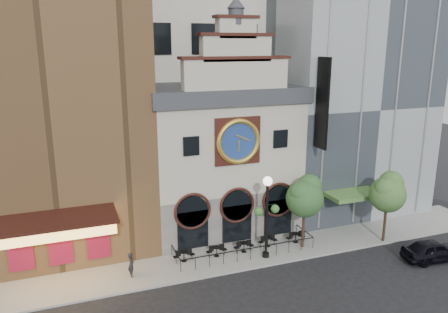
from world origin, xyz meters
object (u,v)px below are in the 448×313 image
bistro_1 (217,251)px  bistro_3 (268,241)px  pedestrian (131,265)px  lamppost (267,208)px  bistro_2 (244,246)px  bistro_4 (296,237)px  bistro_0 (184,255)px  car_right (434,250)px  tree_right (388,191)px  tree_left (305,195)px

bistro_1 → bistro_3: 4.31m
pedestrian → lamppost: (9.83, -0.66, 3.02)m
bistro_2 → bistro_3: size_ratio=1.00×
bistro_1 → bistro_4: (6.72, 0.04, 0.00)m
bistro_0 → lamppost: (5.91, -1.47, 3.42)m
car_right → pedestrian: size_ratio=2.72×
bistro_4 → pedestrian: 13.17m
bistro_4 → lamppost: size_ratio=0.25×
bistro_0 → bistro_2: (4.68, -0.17, 0.00)m
bistro_0 → bistro_3: bearing=0.5°
tree_right → lamppost: bearing=175.7°
bistro_2 → bistro_1: bearing=178.6°
bistro_0 → tree_left: (9.40, -0.89, 3.76)m
bistro_1 → lamppost: 5.01m
bistro_3 → bistro_4: 2.41m
lamppost → tree_left: 3.56m
tree_right → bistro_1: bearing=171.1°
bistro_3 → bistro_2: bearing=-174.1°
lamppost → bistro_1: bearing=154.6°
tree_left → lamppost: bearing=-170.7°
tree_left → tree_right: tree_left is taller
bistro_4 → lamppost: bearing=-157.1°
bistro_3 → bistro_4: same height
bistro_3 → pedestrian: size_ratio=0.92×
lamppost → tree_right: size_ratio=1.10×
bistro_1 → tree_right: tree_right is taller
bistro_1 → pedestrian: bearing=-173.8°
bistro_2 → bistro_4: bearing=1.2°
car_right → tree_right: (-1.33, 3.80, 3.53)m
bistro_1 → pedestrian: pedestrian is taller
car_right → tree_right: tree_right is taller
bistro_0 → bistro_3: (6.81, 0.05, 0.00)m
bistro_4 → tree_right: size_ratio=0.28×
bistro_0 → pedestrian: size_ratio=0.92×
bistro_1 → tree_left: 7.90m
tree_right → bistro_0: bearing=172.1°
car_right → lamppost: size_ratio=0.75×
car_right → pedestrian: (-21.33, 5.23, 0.21)m
car_right → tree_left: (-8.00, 5.14, 3.57)m
car_right → lamppost: (-11.50, 4.57, 3.23)m
bistro_2 → bistro_3: bearing=5.9°
lamppost → bistro_4: bearing=19.2°
bistro_0 → tree_right: (16.07, -2.23, 3.71)m
bistro_2 → pedestrian: size_ratio=0.92×
bistro_0 → car_right: (17.40, -6.03, 0.19)m
bistro_0 → bistro_2: bearing=-2.0°
bistro_1 → tree_left: size_ratio=0.27×
bistro_0 → bistro_4: size_ratio=1.00×
car_right → lamppost: bearing=75.7°
bistro_1 → bistro_3: (4.31, 0.17, 0.00)m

